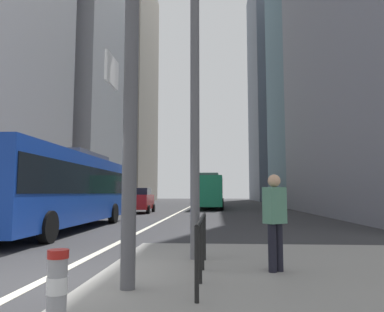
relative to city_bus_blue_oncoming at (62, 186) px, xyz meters
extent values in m
plane|color=#303033|center=(3.38, 11.38, -1.84)|extent=(160.00, 160.00, 0.00)
cube|color=beige|center=(3.38, 21.38, -1.83)|extent=(0.20, 80.00, 0.01)
cube|color=#9E9EA3|center=(-12.62, 29.49, 22.39)|extent=(13.45, 18.70, 48.45)
cube|color=gray|center=(-12.62, 54.37, 20.23)|extent=(12.55, 19.94, 44.14)
cube|color=slate|center=(20.38, 36.03, 17.65)|extent=(10.84, 21.70, 38.97)
cube|color=slate|center=(20.38, 63.00, 22.27)|extent=(12.43, 21.30, 48.22)
cube|color=#14389E|center=(0.00, -0.03, -0.11)|extent=(2.69, 11.97, 2.75)
cube|color=black|center=(0.00, -0.03, 0.23)|extent=(2.72, 11.74, 1.10)
cube|color=#4C4C51|center=(-0.03, 1.76, 1.41)|extent=(1.82, 4.32, 0.30)
cylinder|color=black|center=(1.26, -3.83, -1.34)|extent=(0.32, 1.00, 1.00)
cylinder|color=black|center=(1.14, 3.80, -1.34)|extent=(0.32, 1.00, 1.00)
cylinder|color=black|center=(-1.26, 3.77, -1.34)|extent=(0.32, 1.00, 1.00)
cube|color=#198456|center=(5.76, 22.09, -0.11)|extent=(2.70, 10.61, 2.75)
cube|color=black|center=(5.76, 22.09, 0.23)|extent=(2.73, 10.40, 1.10)
cube|color=#4C4C51|center=(5.73, 20.51, 1.41)|extent=(1.82, 3.83, 0.30)
cylinder|color=black|center=(4.63, 25.49, -1.34)|extent=(0.32, 1.01, 1.00)
cylinder|color=black|center=(7.03, 25.45, -1.34)|extent=(0.32, 1.01, 1.00)
cylinder|color=black|center=(4.50, 18.74, -1.34)|extent=(0.32, 1.01, 1.00)
cylinder|color=black|center=(6.90, 18.69, -1.34)|extent=(0.32, 1.01, 1.00)
cube|color=maroon|center=(0.36, 13.92, -0.97)|extent=(1.94, 4.29, 1.10)
cube|color=black|center=(0.36, 14.07, -0.16)|extent=(1.58, 2.34, 0.52)
cylinder|color=black|center=(1.33, 12.52, -1.52)|extent=(0.24, 0.65, 0.64)
cylinder|color=black|center=(-0.49, 12.45, -1.52)|extent=(0.24, 0.65, 0.64)
cylinder|color=black|center=(1.22, 15.39, -1.52)|extent=(0.24, 0.65, 0.64)
cylinder|color=black|center=(-0.60, 15.32, -1.52)|extent=(0.24, 0.65, 0.64)
cube|color=#232838|center=(6.16, 31.95, -0.97)|extent=(1.93, 4.64, 1.10)
cube|color=black|center=(6.17, 31.80, -0.16)|extent=(1.57, 2.52, 0.52)
cylinder|color=black|center=(5.20, 33.48, -1.52)|extent=(0.24, 0.65, 0.64)
cylinder|color=black|center=(7.02, 33.54, -1.52)|extent=(0.24, 0.65, 0.64)
cylinder|color=black|center=(5.30, 30.36, -1.52)|extent=(0.24, 0.65, 0.64)
cylinder|color=black|center=(7.12, 30.42, -1.52)|extent=(0.24, 0.65, 0.64)
cylinder|color=#515156|center=(5.14, -9.54, 1.31)|extent=(0.22, 0.22, 6.00)
cube|color=white|center=(4.89, -9.72, 1.51)|extent=(0.04, 0.60, 0.44)
cylinder|color=#56565B|center=(5.97, -7.03, 2.31)|extent=(0.20, 0.20, 8.00)
cylinder|color=#99999E|center=(4.95, -11.54, -1.26)|extent=(0.18, 0.18, 0.86)
cylinder|color=white|center=(4.95, -11.54, -1.16)|extent=(0.19, 0.19, 0.15)
cylinder|color=#B21E19|center=(4.95, -11.54, -0.87)|extent=(0.20, 0.20, 0.08)
cylinder|color=black|center=(6.18, -10.15, -1.21)|extent=(0.06, 0.06, 0.95)
cylinder|color=black|center=(6.18, -9.15, -1.21)|extent=(0.06, 0.06, 0.95)
cylinder|color=black|center=(6.18, -8.15, -1.21)|extent=(0.06, 0.06, 0.95)
cylinder|color=black|center=(6.18, -7.14, -1.21)|extent=(0.06, 0.06, 0.95)
cylinder|color=black|center=(6.18, -8.65, -0.74)|extent=(0.06, 3.00, 0.06)
cylinder|color=black|center=(7.41, -8.24, -1.27)|extent=(0.15, 0.15, 0.84)
cylinder|color=black|center=(7.54, -8.15, -1.27)|extent=(0.15, 0.15, 0.84)
cube|color=#4C7F66|center=(7.48, -8.19, -0.52)|extent=(0.45, 0.42, 0.65)
sphere|color=tan|center=(7.48, -8.19, -0.08)|extent=(0.23, 0.23, 0.23)
camera|label=1|loc=(6.44, -14.97, -0.30)|focal=34.52mm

